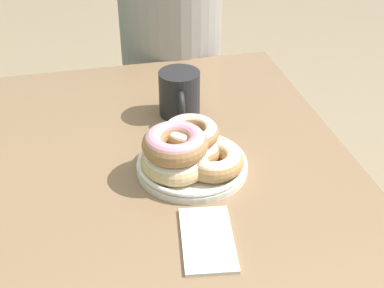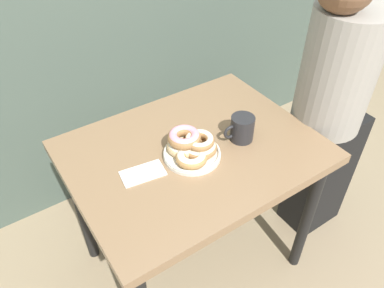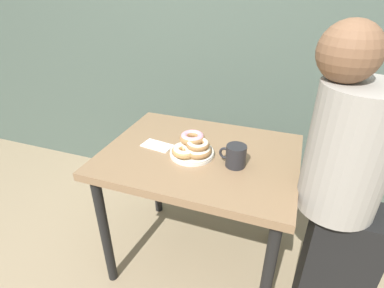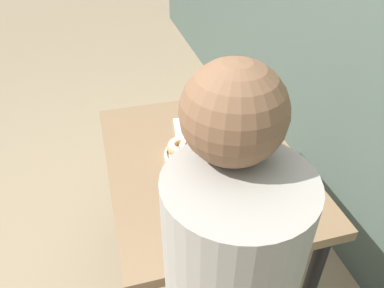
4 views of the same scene
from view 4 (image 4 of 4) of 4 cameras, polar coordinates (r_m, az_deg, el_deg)
dining_table at (r=1.51m, az=1.60°, el=-5.22°), size 0.94×0.73×0.74m
donut_plate at (r=1.44m, az=0.25°, el=-0.58°), size 0.23×0.24×0.10m
coffee_mug at (r=1.27m, az=1.65°, el=-6.02°), size 0.13×0.09×0.10m
napkin at (r=1.62m, az=-1.17°, el=2.46°), size 0.16×0.11×0.01m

